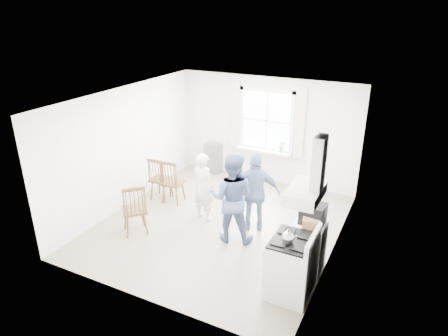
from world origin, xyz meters
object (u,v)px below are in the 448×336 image
low_cabinet (308,246)px  windsor_chair_b (158,175)px  stereo_stack (313,213)px  person_right (256,193)px  windsor_chair_c (134,205)px  person_left (203,187)px  person_mid (232,198)px  gas_stove (291,266)px  windsor_chair_a (170,178)px

low_cabinet → windsor_chair_b: size_ratio=0.88×
low_cabinet → stereo_stack: (0.02, -0.01, 0.62)m
stereo_stack → low_cabinet: bearing=166.9°
person_right → windsor_chair_c: bearing=10.2°
stereo_stack → person_left: person_left is taller
person_left → person_mid: (0.85, -0.43, 0.14)m
gas_stove → stereo_stack: size_ratio=2.80×
gas_stove → person_mid: person_mid is taller
stereo_stack → windsor_chair_c: 3.32m
person_left → person_right: size_ratio=0.91×
windsor_chair_b → person_left: person_left is taller
person_mid → windsor_chair_c: bearing=8.6°
windsor_chair_a → person_left: 1.02m
stereo_stack → windsor_chair_b: bearing=165.0°
gas_stove → person_left: size_ratio=0.77×
low_cabinet → person_right: 1.56m
low_cabinet → windsor_chair_b: bearing=165.0°
stereo_stack → person_right: 1.56m
person_mid → person_right: (0.25, 0.52, -0.07)m
stereo_stack → windsor_chair_c: (-3.26, -0.43, -0.43)m
windsor_chair_b → low_cabinet: bearing=-15.0°
windsor_chair_b → person_right: (2.43, -0.20, 0.18)m
person_mid → gas_stove: bearing=132.3°
windsor_chair_b → windsor_chair_a: bearing=-5.9°
windsor_chair_b → person_left: (1.33, -0.29, 0.11)m
stereo_stack → windsor_chair_a: 3.55m
gas_stove → stereo_stack: 0.91m
low_cabinet → windsor_chair_b: windsor_chair_b is taller
person_left → gas_stove: bearing=161.1°
windsor_chair_c → low_cabinet: bearing=7.6°
stereo_stack → person_left: size_ratio=0.28×
person_mid → person_right: 0.58m
gas_stove → person_right: bearing=129.1°
stereo_stack → person_right: person_right is taller
gas_stove → person_left: 2.72m
windsor_chair_a → person_mid: person_mid is taller
person_left → person_right: 1.11m
windsor_chair_c → person_left: 1.42m
person_left → windsor_chair_c: bearing=65.6°
gas_stove → stereo_stack: (0.09, 0.69, 0.58)m
gas_stove → person_mid: (-1.47, 0.98, 0.38)m
gas_stove → low_cabinet: 0.70m
stereo_stack → person_mid: person_mid is taller
windsor_chair_a → windsor_chair_c: size_ratio=0.99×
person_mid → person_right: size_ratio=1.08×
low_cabinet → windsor_chair_a: 3.51m
windsor_chair_a → person_left: size_ratio=0.72×
person_left → stereo_stack: bearing=175.9°
windsor_chair_c → person_mid: size_ratio=0.61×
windsor_chair_c → person_left: (0.85, 1.14, 0.08)m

